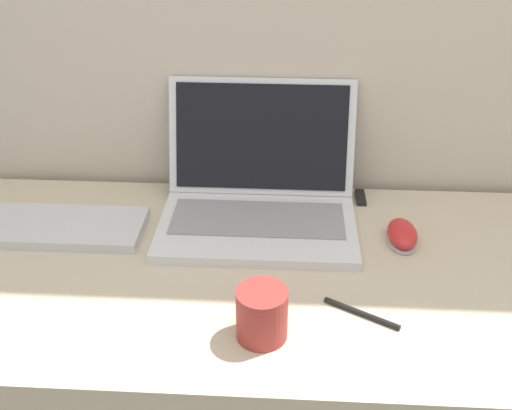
% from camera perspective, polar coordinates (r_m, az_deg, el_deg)
% --- Properties ---
extents(laptop, '(0.38, 0.32, 0.25)m').
position_cam_1_polar(laptop, '(1.20, 0.28, 1.19)').
color(laptop, silver).
rests_on(laptop, desk).
extents(drink_cup, '(0.08, 0.08, 0.09)m').
position_cam_1_polar(drink_cup, '(0.92, 0.56, -10.25)').
color(drink_cup, '#9E332D').
rests_on(drink_cup, desk).
extents(computer_mouse, '(0.06, 0.10, 0.03)m').
position_cam_1_polar(computer_mouse, '(1.18, 13.74, -2.73)').
color(computer_mouse, '#B2B2B7').
rests_on(computer_mouse, desk).
extents(external_keyboard, '(0.40, 0.14, 0.02)m').
position_cam_1_polar(external_keyboard, '(1.25, -19.80, -1.92)').
color(external_keyboard, silver).
rests_on(external_keyboard, desk).
extents(usb_stick, '(0.02, 0.06, 0.01)m').
position_cam_1_polar(usb_stick, '(1.30, 9.93, 0.71)').
color(usb_stick, black).
rests_on(usb_stick, desk).
extents(pen, '(0.12, 0.07, 0.01)m').
position_cam_1_polar(pen, '(1.00, 10.02, -10.11)').
color(pen, black).
rests_on(pen, desk).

